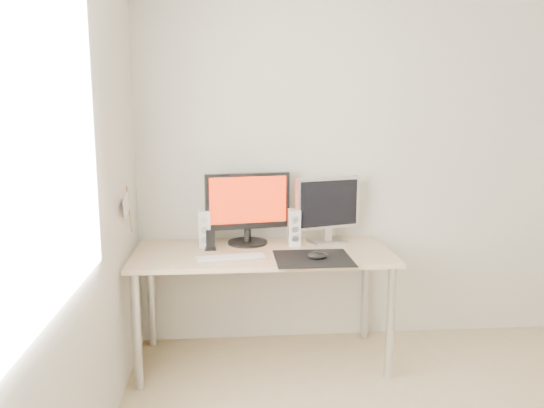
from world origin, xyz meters
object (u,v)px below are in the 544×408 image
mouse (317,256)px  second_monitor (328,207)px  speaker_right (294,228)px  speaker_left (205,229)px  keyboard (231,258)px  main_monitor (248,206)px  phone_dock (211,244)px  desk (263,263)px

mouse → second_monitor: 0.48m
mouse → speaker_right: size_ratio=0.52×
speaker_left → keyboard: speaker_left is taller
speaker_right → main_monitor: bearing=167.4°
speaker_right → keyboard: 0.51m
second_monitor → keyboard: size_ratio=1.02×
second_monitor → phone_dock: bearing=-170.3°
main_monitor → speaker_right: bearing=-12.6°
mouse → main_monitor: main_monitor is taller
mouse → keyboard: size_ratio=0.28×
mouse → phone_dock: phone_dock is taller
desk → mouse: bearing=-37.1°
main_monitor → desk: bearing=-64.5°
speaker_right → keyboard: speaker_right is taller
mouse → phone_dock: (-0.63, 0.28, 0.01)m
second_monitor → speaker_right: second_monitor is taller
speaker_right → phone_dock: speaker_right is taller
desk → speaker_left: (-0.36, 0.13, 0.20)m
second_monitor → keyboard: second_monitor is taller
mouse → second_monitor: bearing=71.7°
desk → phone_dock: 0.35m
speaker_left → phone_dock: speaker_left is taller
main_monitor → phone_dock: size_ratio=4.34×
desk → speaker_left: speaker_left is taller
speaker_left → speaker_right: 0.57m
main_monitor → keyboard: bearing=-108.3°
desk → phone_dock: phone_dock is taller
main_monitor → second_monitor: size_ratio=1.24×
main_monitor → second_monitor: (0.53, 0.00, -0.01)m
mouse → phone_dock: bearing=156.0°
speaker_left → mouse: bearing=-28.6°
desk → main_monitor: main_monitor is taller
desk → speaker_left: 0.43m
desk → speaker_right: size_ratio=6.76×
phone_dock → desk: bearing=-8.9°
mouse → phone_dock: 0.69m
mouse → second_monitor: size_ratio=0.28×
second_monitor → speaker_right: 0.27m
second_monitor → desk: bearing=-157.6°
phone_dock → keyboard: bearing=-60.3°
desk → main_monitor: 0.39m
desk → second_monitor: bearing=22.4°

